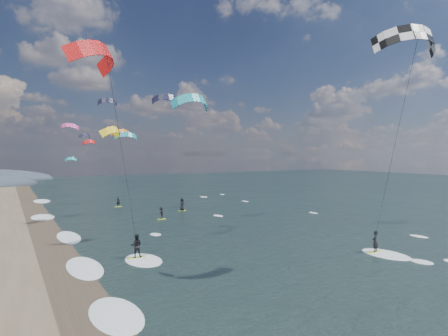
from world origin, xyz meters
TOP-DOWN VIEW (x-y plane):
  - ground at (0.00, 0.00)m, footprint 260.00×260.00m
  - wet_sand_strip at (-12.00, 10.00)m, footprint 3.00×240.00m
  - kitesurfer_near_a at (7.39, 2.31)m, footprint 7.90×8.81m
  - kitesurfer_near_b at (-9.23, 11.17)m, footprint 7.02×9.41m
  - far_kitesurfers at (3.01, 35.21)m, footprint 7.90×14.50m
  - bg_kite_field at (-0.18, 52.16)m, footprint 12.50×72.13m
  - shoreline_surf at (-10.80, 14.75)m, footprint 2.40×79.40m

SIDE VIEW (x-z plane):
  - ground at x=0.00m, z-range 0.00..0.00m
  - shoreline_surf at x=-10.80m, z-range -0.06..0.06m
  - wet_sand_strip at x=-12.00m, z-range 0.00..0.01m
  - far_kitesurfers at x=3.01m, z-range -0.08..1.74m
  - kitesurfer_near_b at x=-9.23m, z-range 2.46..17.46m
  - bg_kite_field at x=-0.18m, z-range 6.92..18.28m
  - kitesurfer_near_a at x=7.39m, z-range 4.36..20.84m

